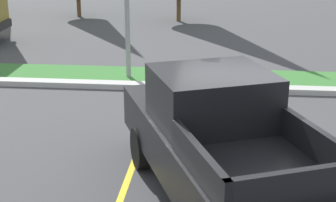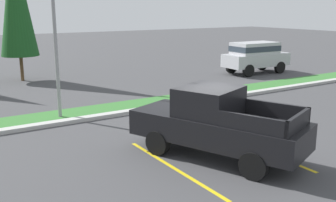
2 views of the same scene
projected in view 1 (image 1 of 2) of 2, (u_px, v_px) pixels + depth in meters
ground_plane at (246, 178)px, 9.02m from camera, size 120.00×120.00×0.00m
parking_line_near at (122, 196)px, 8.39m from camera, size 0.12×4.80×0.01m
curb_strip at (238, 89)px, 13.70m from camera, size 56.00×0.40×0.15m
grass_median at (236, 79)px, 14.75m from camera, size 56.00×1.80×0.06m
pickup_truck_main at (217, 141)px, 7.96m from camera, size 3.71×5.54×2.10m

